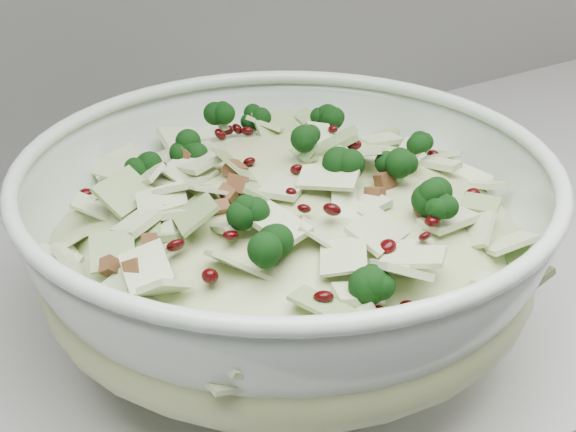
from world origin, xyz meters
name	(u,v)px	position (x,y,z in m)	size (l,w,h in m)	color
mixing_bowl	(287,250)	(0.62, 1.60, 0.98)	(0.52, 0.52, 0.16)	silver
salad	(287,220)	(0.62, 1.60, 1.01)	(0.52, 0.52, 0.16)	#B5BE82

